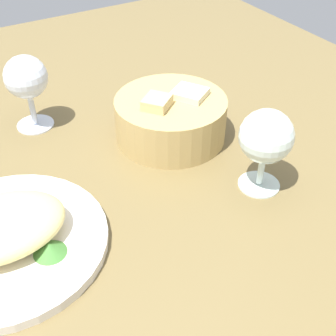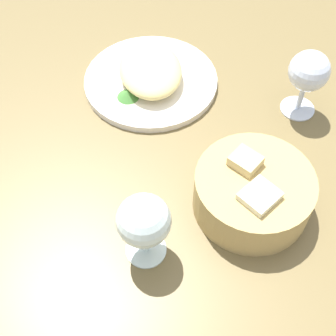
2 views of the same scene
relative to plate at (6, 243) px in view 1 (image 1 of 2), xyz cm
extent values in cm
cube|color=brown|center=(16.24, 6.47, -1.70)|extent=(140.00, 140.00, 2.00)
cylinder|color=silver|center=(0.00, 0.00, 0.00)|extent=(26.75, 26.75, 1.40)
ellipsoid|color=#E8D382|center=(0.00, 0.00, 2.96)|extent=(16.99, 12.82, 4.53)
cone|color=#417D33|center=(4.33, -5.21, 1.51)|extent=(4.31, 4.31, 1.62)
cylinder|color=tan|center=(31.77, 11.00, 2.97)|extent=(18.92, 18.92, 7.34)
cube|color=beige|center=(35.09, 10.39, 5.10)|extent=(6.89, 7.06, 5.32)
cube|color=tan|center=(28.64, 10.12, 6.16)|extent=(5.91, 5.83, 4.40)
cylinder|color=silver|center=(36.57, -7.20, -0.40)|extent=(6.35, 6.35, 0.60)
cylinder|color=silver|center=(36.57, -7.20, 2.14)|extent=(1.00, 1.00, 4.48)
sphere|color=silver|center=(36.57, -7.20, 8.35)|extent=(7.93, 7.93, 7.93)
cylinder|color=silver|center=(12.58, 26.55, -0.40)|extent=(6.59, 6.59, 0.60)
cylinder|color=silver|center=(12.58, 26.55, 2.58)|extent=(1.00, 1.00, 5.36)
sphere|color=silver|center=(12.58, 26.55, 8.97)|extent=(7.43, 7.43, 7.43)
camera|label=1|loc=(-3.00, -46.60, 45.37)|focal=49.68mm
camera|label=2|loc=(69.22, -10.22, 64.60)|focal=49.60mm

